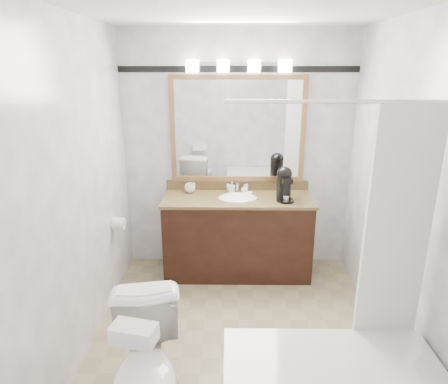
{
  "coord_description": "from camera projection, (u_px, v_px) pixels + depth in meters",
  "views": [
    {
      "loc": [
        -0.1,
        -2.84,
        2.16
      ],
      "look_at": [
        -0.13,
        0.35,
        1.12
      ],
      "focal_mm": 32.0,
      "sensor_mm": 36.0,
      "label": 1
    }
  ],
  "objects": [
    {
      "name": "coffee_maker",
      "position": [
        284.0,
        183.0,
        3.95
      ],
      "size": [
        0.18,
        0.22,
        0.34
      ],
      "rotation": [
        0.0,
        0.0,
        0.19
      ],
      "color": "black",
      "rests_on": "vanity"
    },
    {
      "name": "tissue_box",
      "position": [
        134.0,
        334.0,
        2.05
      ],
      "size": [
        0.25,
        0.18,
        0.09
      ],
      "primitive_type": "cube",
      "rotation": [
        0.0,
        0.0,
        -0.23
      ],
      "color": "white",
      "rests_on": "toilet"
    },
    {
      "name": "cup_left",
      "position": [
        190.0,
        188.0,
        4.22
      ],
      "size": [
        0.14,
        0.14,
        0.09
      ],
      "primitive_type": "imported",
      "rotation": [
        0.0,
        0.0,
        -0.28
      ],
      "color": "white",
      "rests_on": "vanity"
    },
    {
      "name": "accent_stripe",
      "position": [
        238.0,
        69.0,
        3.95
      ],
      "size": [
        2.4,
        0.01,
        0.06
      ],
      "primitive_type": "cube",
      "color": "black",
      "rests_on": "room"
    },
    {
      "name": "cup_right",
      "position": [
        191.0,
        188.0,
        4.24
      ],
      "size": [
        0.11,
        0.11,
        0.09
      ],
      "primitive_type": "imported",
      "rotation": [
        0.0,
        0.0,
        0.17
      ],
      "color": "white",
      "rests_on": "vanity"
    },
    {
      "name": "soap_bar",
      "position": [
        249.0,
        193.0,
        4.18
      ],
      "size": [
        0.08,
        0.06,
        0.02
      ],
      "primitive_type": "cube",
      "rotation": [
        0.0,
        0.0,
        -0.33
      ],
      "color": "beige",
      "rests_on": "vanity"
    },
    {
      "name": "soap_bottle_a",
      "position": [
        232.0,
        187.0,
        4.2
      ],
      "size": [
        0.07,
        0.07,
        0.12
      ],
      "primitive_type": "imported",
      "rotation": [
        0.0,
        0.0,
        -0.27
      ],
      "color": "white",
      "rests_on": "vanity"
    },
    {
      "name": "vanity_light_bar",
      "position": [
        239.0,
        66.0,
        3.88
      ],
      "size": [
        1.02,
        0.14,
        0.12
      ],
      "color": "silver",
      "rests_on": "room"
    },
    {
      "name": "room",
      "position": [
        241.0,
        190.0,
        2.98
      ],
      "size": [
        2.42,
        2.62,
        2.52
      ],
      "color": "gray",
      "rests_on": "ground"
    },
    {
      "name": "mirror",
      "position": [
        238.0,
        130.0,
        4.12
      ],
      "size": [
        1.4,
        0.04,
        1.1
      ],
      "color": "#9F7148",
      "rests_on": "room"
    },
    {
      "name": "vanity",
      "position": [
        237.0,
        234.0,
        4.2
      ],
      "size": [
        1.53,
        0.58,
        0.97
      ],
      "color": "black",
      "rests_on": "ground"
    },
    {
      "name": "tp_roll",
      "position": [
        119.0,
        224.0,
        3.79
      ],
      "size": [
        0.11,
        0.12,
        0.12
      ],
      "primitive_type": "cylinder",
      "rotation": [
        0.0,
        1.57,
        0.0
      ],
      "color": "white",
      "rests_on": "room"
    },
    {
      "name": "soap_bottle_b",
      "position": [
        245.0,
        189.0,
        4.2
      ],
      "size": [
        0.09,
        0.09,
        0.09
      ],
      "primitive_type": "imported",
      "rotation": [
        0.0,
        0.0,
        -0.3
      ],
      "color": "white",
      "rests_on": "vanity"
    },
    {
      "name": "toilet",
      "position": [
        147.0,
        373.0,
        2.38
      ],
      "size": [
        0.57,
        0.83,
        0.79
      ],
      "primitive_type": "imported",
      "rotation": [
        0.0,
        0.0,
        0.18
      ],
      "color": "white",
      "rests_on": "ground"
    }
  ]
}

